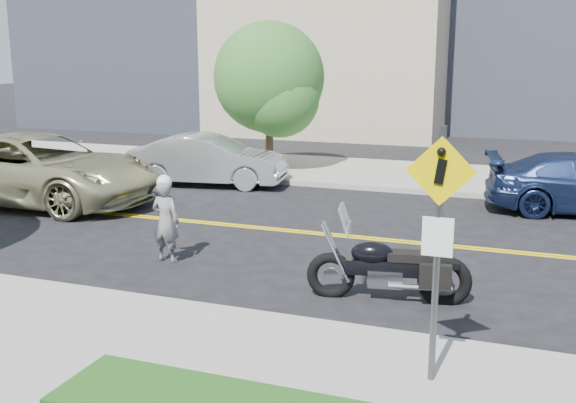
{
  "coord_description": "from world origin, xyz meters",
  "views": [
    {
      "loc": [
        5.16,
        -13.76,
        3.92
      ],
      "look_at": [
        0.88,
        -2.22,
        1.2
      ],
      "focal_mm": 42.0,
      "sensor_mm": 36.0,
      "label": 1
    }
  ],
  "objects_px": {
    "motorcycle": "(389,254)",
    "suv": "(37,169)",
    "motorcyclist": "(166,219)",
    "parked_car_silver": "(209,160)",
    "pedestrian_sign": "(438,231)"
  },
  "relations": [
    {
      "from": "pedestrian_sign",
      "to": "suv",
      "type": "relative_size",
      "value": 0.45
    },
    {
      "from": "suv",
      "to": "parked_car_silver",
      "type": "height_order",
      "value": "suv"
    },
    {
      "from": "pedestrian_sign",
      "to": "motorcyclist",
      "type": "relative_size",
      "value": 1.77
    },
    {
      "from": "motorcycle",
      "to": "pedestrian_sign",
      "type": "bearing_deg",
      "value": -78.89
    },
    {
      "from": "motorcycle",
      "to": "parked_car_silver",
      "type": "height_order",
      "value": "motorcycle"
    },
    {
      "from": "suv",
      "to": "parked_car_silver",
      "type": "relative_size",
      "value": 1.43
    },
    {
      "from": "motorcycle",
      "to": "suv",
      "type": "bearing_deg",
      "value": 148.91
    },
    {
      "from": "motorcyclist",
      "to": "motorcycle",
      "type": "distance_m",
      "value": 4.45
    },
    {
      "from": "motorcyclist",
      "to": "suv",
      "type": "bearing_deg",
      "value": -25.7
    },
    {
      "from": "motorcyclist",
      "to": "parked_car_silver",
      "type": "xyz_separation_m",
      "value": [
        -2.73,
        7.15,
        -0.08
      ]
    },
    {
      "from": "motorcyclist",
      "to": "parked_car_silver",
      "type": "relative_size",
      "value": 0.36
    },
    {
      "from": "pedestrian_sign",
      "to": "suv",
      "type": "xyz_separation_m",
      "value": [
        -11.33,
        6.68,
        -1.04
      ]
    },
    {
      "from": "suv",
      "to": "parked_car_silver",
      "type": "xyz_separation_m",
      "value": [
        3.08,
        3.84,
        -0.16
      ]
    },
    {
      "from": "motorcyclist",
      "to": "suv",
      "type": "xyz_separation_m",
      "value": [
        -5.81,
        3.31,
        0.08
      ]
    },
    {
      "from": "motorcyclist",
      "to": "suv",
      "type": "distance_m",
      "value": 6.69
    }
  ]
}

